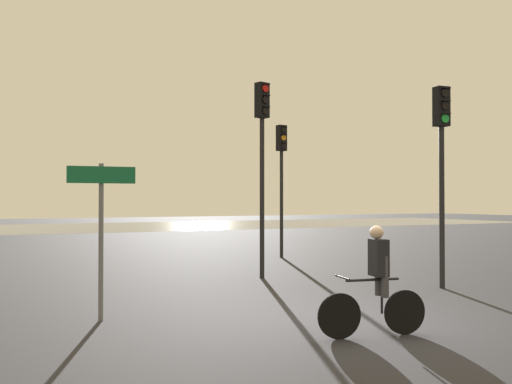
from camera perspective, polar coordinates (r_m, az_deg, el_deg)
name	(u,v)px	position (r m, az deg, el deg)	size (l,w,h in m)	color
ground_plane	(362,320)	(9.82, 10.52, -12.52)	(120.00, 120.00, 0.00)	#28282D
water_strip	(64,228)	(44.03, -18.62, -3.41)	(80.00, 16.00, 0.01)	slate
traffic_light_center	(262,144)	(14.67, 0.62, 4.87)	(0.37, 0.39, 5.01)	black
traffic_light_near_right	(442,148)	(13.65, 18.08, 4.17)	(0.34, 0.36, 4.58)	black
traffic_light_far_right	(282,166)	(19.96, 2.57, 2.64)	(0.35, 0.36, 4.63)	black
direction_sign_post	(101,218)	(9.76, -15.22, -2.53)	(1.10, 0.16, 2.60)	slate
cyclist	(376,280)	(8.60, 11.95, -8.63)	(1.69, 0.50, 1.62)	black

